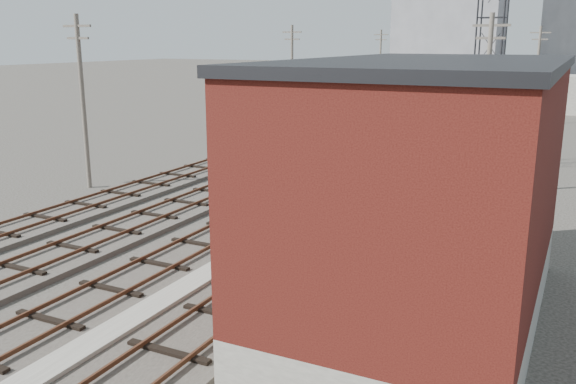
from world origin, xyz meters
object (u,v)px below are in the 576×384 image
Objects in this scene: signal_mast at (231,257)px; car_red at (234,127)px; car_grey at (280,118)px; car_silver at (259,119)px; switch_stand at (322,178)px; site_trailer at (370,119)px.

car_red is at bearing 121.03° from signal_mast.
car_silver is at bearing 144.62° from car_grey.
site_trailer is (-3.55, 18.41, 0.89)m from switch_stand.
car_silver is (-19.41, 36.65, -1.84)m from signal_mast.
switch_stand is at bearing 105.91° from signal_mast.
signal_mast is 1.15× the size of car_red.
car_silver is at bearing 131.06° from switch_stand.
switch_stand is 18.77m from site_trailer.
car_red is at bearing 177.26° from car_silver.
car_red is 7.87m from car_grey.
signal_mast is 18.17m from switch_stand.
car_grey is at bearing -17.15° from car_red.
switch_stand is 20.00m from car_red.
car_red is at bearing -170.62° from site_trailer.
car_silver reaches higher than car_grey.
car_silver is (-14.46, 19.29, 0.15)m from switch_stand.
site_trailer is 1.69× the size of car_silver.
signal_mast reaches higher than car_red.
signal_mast reaches higher than switch_stand.
switch_stand is 26.02m from car_grey.
switch_stand is at bearing -150.41° from car_silver.
site_trailer is 10.87m from car_grey.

